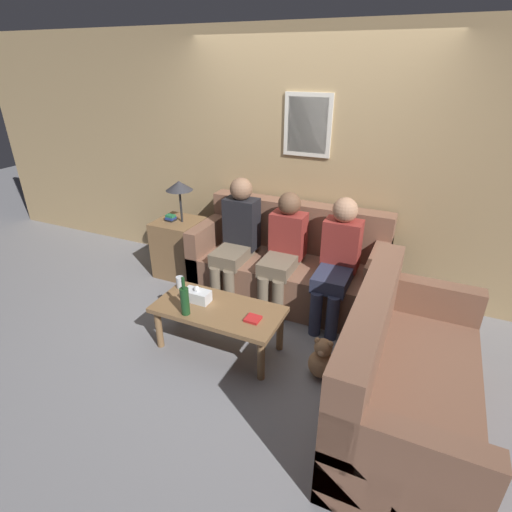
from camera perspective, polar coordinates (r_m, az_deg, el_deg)
The scene contains 14 objects.
ground_plane at distance 3.96m, azimuth 1.95°, elevation -8.82°, with size 16.00×16.00×0.00m, color gray.
wall_back at distance 4.24m, azimuth 7.25°, elevation 12.78°, with size 9.00×0.08×2.60m.
couch_main at distance 4.19m, azimuth 4.68°, elevation -1.50°, with size 1.93×0.83×0.95m.
couch_side at distance 2.97m, azimuth 20.10°, elevation -16.51°, with size 0.83×1.66×0.95m.
coffee_table at distance 3.41m, azimuth -5.40°, elevation -8.20°, with size 1.09×0.52×0.41m.
side_table_with_lamp at distance 4.67m, azimuth -10.80°, elevation 1.65°, with size 0.49×0.49×1.12m.
wine_bottle at distance 3.27m, azimuth -10.14°, elevation -6.24°, with size 0.07×0.07×0.34m.
drinking_glass at distance 3.68m, azimuth -10.82°, elevation -3.69°, with size 0.07×0.07×0.11m.
book_stack at distance 3.21m, azimuth -0.44°, elevation -8.97°, with size 0.12×0.12×0.02m.
tissue_box at distance 3.46m, azimuth -8.42°, elevation -5.60°, with size 0.23×0.12×0.15m.
person_left at distance 4.08m, azimuth -2.75°, elevation 3.10°, with size 0.34×0.62×1.23m.
person_middle at distance 3.91m, azimuth 4.01°, elevation 1.30°, with size 0.34×0.62×1.14m.
person_right at distance 3.73m, azimuth 11.59°, elevation -0.17°, with size 0.34×0.64×1.18m.
teddy_bear at distance 3.29m, azimuth 9.43°, elevation -14.43°, with size 0.22×0.22×0.35m.
Camera 1 is at (1.22, -3.01, 2.27)m, focal length 28.00 mm.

